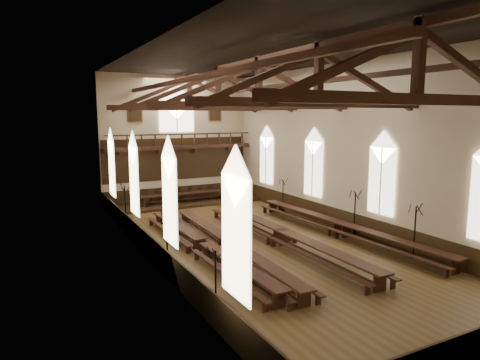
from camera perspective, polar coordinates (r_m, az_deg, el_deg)
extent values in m
plane|color=brown|center=(23.63, 2.36, -8.35)|extent=(26.00, 26.00, 0.00)
plane|color=beige|center=(34.54, -8.42, 5.39)|extent=(12.00, 0.00, 12.00)
plane|color=beige|center=(20.37, -12.38, 3.08)|extent=(0.00, 26.00, 26.00)
plane|color=beige|center=(26.19, 13.93, 4.22)|extent=(0.00, 26.00, 26.00)
plane|color=black|center=(22.81, 2.52, 16.44)|extent=(26.00, 26.00, 0.00)
cube|color=#32220F|center=(35.02, -8.24, -1.82)|extent=(11.90, 0.08, 1.20)
cube|color=#32220F|center=(21.25, -11.88, -8.80)|extent=(0.08, 25.90, 1.20)
cube|color=#32220F|center=(26.84, 13.52, -5.18)|extent=(0.08, 25.90, 1.20)
cube|color=white|center=(12.38, -0.56, -7.79)|extent=(0.05, 1.80, 3.60)
cube|color=white|center=(12.00, -0.57, 0.49)|extent=(0.05, 1.80, 1.80)
cylinder|color=beige|center=(12.40, -0.39, -7.76)|extent=(0.08, 0.08, 3.60)
cube|color=white|center=(17.79, -9.36, -2.83)|extent=(0.05, 1.80, 3.60)
cube|color=white|center=(17.52, -9.50, 2.95)|extent=(0.05, 1.80, 1.80)
cylinder|color=beige|center=(17.80, -9.23, -2.82)|extent=(0.08, 0.08, 3.60)
cube|color=white|center=(23.48, -13.94, -0.19)|extent=(0.05, 1.80, 3.60)
cube|color=white|center=(23.28, -14.10, 4.19)|extent=(0.05, 1.80, 1.80)
cylinder|color=beige|center=(23.49, -13.84, -0.19)|extent=(0.08, 0.08, 3.60)
cube|color=white|center=(29.30, -16.72, 1.41)|extent=(0.05, 1.80, 3.60)
cube|color=white|center=(29.14, -16.87, 4.92)|extent=(0.05, 1.80, 1.80)
cylinder|color=beige|center=(29.31, -16.64, 1.41)|extent=(0.08, 0.08, 3.60)
cube|color=white|center=(24.13, 18.31, -0.14)|extent=(0.05, 1.80, 3.60)
cube|color=white|center=(23.94, 18.51, 4.12)|extent=(0.05, 1.80, 1.80)
cylinder|color=beige|center=(24.10, 18.24, -0.15)|extent=(0.08, 0.08, 3.60)
cube|color=white|center=(28.59, 9.69, 1.48)|extent=(0.05, 1.80, 3.60)
cube|color=white|center=(28.43, 9.79, 5.08)|extent=(0.05, 1.80, 1.80)
cylinder|color=beige|center=(28.57, 9.63, 1.48)|extent=(0.08, 0.08, 3.60)
cube|color=white|center=(33.53, 3.50, 2.63)|extent=(0.05, 1.80, 3.60)
cube|color=white|center=(33.39, 3.53, 5.70)|extent=(0.05, 1.80, 1.80)
cylinder|color=beige|center=(33.51, 3.44, 2.63)|extent=(0.08, 0.08, 3.60)
cube|color=white|center=(34.39, -8.43, 8.38)|extent=(2.80, 0.05, 2.40)
cube|color=white|center=(34.41, -8.48, 10.38)|extent=(2.80, 0.05, 2.80)
cylinder|color=beige|center=(34.35, -8.41, 8.38)|extent=(0.10, 0.10, 2.40)
cube|color=#3D1E13|center=(33.96, -8.04, 4.33)|extent=(11.80, 1.20, 0.20)
cube|color=#32220F|center=(34.60, -8.33, 2.82)|extent=(11.80, 0.10, 3.30)
cube|color=#3D1E13|center=(33.39, -7.76, 6.07)|extent=(11.60, 0.12, 0.10)
cube|color=#3D1E13|center=(33.44, -7.73, 4.53)|extent=(11.60, 0.12, 0.10)
cube|color=#3D1E13|center=(33.15, -15.62, 3.56)|extent=(0.35, 0.40, 0.50)
cube|color=#3D1E13|center=(33.90, -10.65, 3.83)|extent=(0.35, 0.40, 0.50)
cube|color=#3D1E13|center=(34.88, -5.92, 4.07)|extent=(0.35, 0.40, 0.50)
cube|color=#3D1E13|center=(36.09, -1.48, 4.26)|extent=(0.35, 0.40, 0.50)
cube|color=brown|center=(33.46, -13.86, 8.73)|extent=(1.15, 0.06, 1.45)
cube|color=black|center=(33.42, -13.84, 8.73)|extent=(0.95, 0.04, 1.25)
cube|color=brown|center=(35.62, -3.37, 8.94)|extent=(1.15, 0.06, 1.45)
cube|color=black|center=(35.58, -3.34, 8.94)|extent=(0.95, 0.04, 1.25)
cube|color=#3D1E13|center=(14.81, 22.48, 9.93)|extent=(11.70, 0.35, 0.35)
cube|color=#3D1E13|center=(14.91, 22.77, 14.92)|extent=(0.30, 0.30, 2.40)
cube|color=#3D1E13|center=(12.82, 14.10, 14.65)|extent=(5.44, 0.26, 2.40)
cube|color=#3D1E13|center=(17.15, 29.02, 12.26)|extent=(5.44, 0.26, 2.40)
cube|color=#3D1E13|center=(18.44, 10.37, 10.05)|extent=(11.70, 0.35, 0.35)
cube|color=#3D1E13|center=(18.52, 10.48, 14.07)|extent=(0.30, 0.30, 2.40)
cube|color=#3D1E13|center=(16.89, 2.49, 13.38)|extent=(5.44, 0.26, 2.40)
cube|color=#3D1E13|center=(20.37, 17.01, 12.21)|extent=(5.44, 0.26, 2.40)
cube|color=#3D1E13|center=(22.61, 2.48, 9.90)|extent=(11.70, 0.35, 0.35)
cube|color=#3D1E13|center=(22.67, 2.50, 13.18)|extent=(0.30, 0.30, 2.40)
cube|color=#3D1E13|center=(21.36, -4.38, 12.37)|extent=(5.44, 0.26, 2.40)
cube|color=#3D1E13|center=(24.21, 8.54, 11.86)|extent=(5.44, 0.26, 2.40)
cube|color=#3D1E13|center=(27.05, -2.89, 9.68)|extent=(11.70, 0.35, 0.35)
cube|color=#3D1E13|center=(27.11, -2.91, 12.43)|extent=(0.30, 0.30, 2.40)
cube|color=#3D1E13|center=(26.02, -8.80, 11.62)|extent=(5.44, 0.26, 2.40)
cube|color=#3D1E13|center=(28.41, 2.49, 11.45)|extent=(5.44, 0.26, 2.40)
cube|color=#3D1E13|center=(31.67, -6.71, 9.48)|extent=(11.70, 0.35, 0.35)
cube|color=#3D1E13|center=(31.71, -6.76, 11.83)|extent=(0.30, 0.30, 2.40)
cube|color=#3D1E13|center=(30.79, -11.85, 11.06)|extent=(5.44, 0.26, 2.40)
cube|color=#3D1E13|center=(32.83, -1.95, 11.08)|extent=(5.44, 0.26, 2.40)
cube|color=#3D1E13|center=(21.20, -5.62, 13.47)|extent=(0.25, 25.70, 0.25)
cube|color=#3D1E13|center=(24.52, 9.49, 12.73)|extent=(0.25, 25.70, 0.25)
cube|color=#3D1E13|center=(22.77, 2.52, 15.69)|extent=(0.30, 25.70, 0.30)
cube|color=#3D1E13|center=(18.35, -0.40, -11.13)|extent=(0.80, 6.85, 0.08)
cube|color=#3D1E13|center=(16.00, 4.82, -15.64)|extent=(0.58, 0.09, 0.66)
cube|color=#3D1E13|center=(21.11, -4.26, -9.53)|extent=(0.58, 0.09, 0.66)
cube|color=#3D1E13|center=(18.51, -0.40, -12.44)|extent=(0.18, 6.06, 0.08)
cube|color=#3D1E13|center=(18.19, -2.12, -12.27)|extent=(0.39, 6.85, 0.06)
cube|color=#3D1E13|center=(15.73, 2.99, -16.63)|extent=(0.22, 0.07, 0.38)
cube|color=#3D1E13|center=(20.97, -5.84, -10.07)|extent=(0.22, 0.07, 0.38)
cube|color=#3D1E13|center=(18.72, 1.28, -11.65)|extent=(0.39, 6.85, 0.06)
cube|color=#3D1E13|center=(16.34, 6.76, -15.68)|extent=(0.22, 0.07, 0.38)
cube|color=#3D1E13|center=(21.43, -2.81, -9.62)|extent=(0.22, 0.07, 0.38)
cube|color=#3D1E13|center=(24.88, -8.22, -5.90)|extent=(0.80, 6.85, 0.08)
cube|color=#3D1E13|center=(22.20, -5.54, -8.63)|extent=(0.58, 0.09, 0.66)
cube|color=#3D1E13|center=(27.81, -10.32, -5.18)|extent=(0.58, 0.09, 0.66)
cube|color=#3D1E13|center=(25.00, -8.20, -6.90)|extent=(0.18, 6.06, 0.08)
cube|color=#3D1E13|center=(24.76, -9.53, -6.68)|extent=(0.39, 6.85, 0.06)
cube|color=#3D1E13|center=(21.98, -6.96, -9.20)|extent=(0.22, 0.07, 0.38)
cube|color=#3D1E13|center=(27.72, -11.53, -5.55)|extent=(0.22, 0.07, 0.38)
cube|color=#3D1E13|center=(25.16, -6.91, -6.38)|extent=(0.39, 6.85, 0.06)
cube|color=#3D1E13|center=(22.43, -4.04, -8.79)|extent=(0.22, 0.07, 0.38)
cube|color=#3D1E13|center=(28.08, -9.16, -5.30)|extent=(0.22, 0.07, 0.38)
cube|color=#3D1E13|center=(18.59, 3.54, -10.88)|extent=(0.95, 6.88, 0.08)
cube|color=#3D1E13|center=(16.35, 9.30, -15.19)|extent=(0.59, 0.10, 0.66)
cube|color=#3D1E13|center=(21.27, -0.81, -9.36)|extent=(0.59, 0.10, 0.66)
cube|color=#3D1E13|center=(18.74, 3.53, -12.18)|extent=(0.32, 6.07, 0.08)
cube|color=#3D1E13|center=(18.42, 1.84, -12.00)|extent=(0.54, 6.86, 0.06)
cube|color=#3D1E13|center=(16.06, 7.54, -16.14)|extent=(0.22, 0.08, 0.38)
cube|color=#3D1E13|center=(21.12, -2.39, -9.89)|extent=(0.22, 0.08, 0.38)
cube|color=#3D1E13|center=(18.97, 5.17, -11.40)|extent=(0.54, 6.86, 0.06)
cube|color=#3D1E13|center=(16.69, 11.18, -15.23)|extent=(0.22, 0.08, 0.38)
cube|color=#3D1E13|center=(21.60, 0.62, -9.46)|extent=(0.22, 0.08, 0.38)
cube|color=#3D1E13|center=(24.94, -5.29, -5.80)|extent=(0.95, 6.88, 0.08)
cube|color=#3D1E13|center=(22.32, -2.24, -8.49)|extent=(0.59, 0.10, 0.66)
cube|color=#3D1E13|center=(27.83, -7.69, -5.10)|extent=(0.59, 0.10, 0.66)
cube|color=#3D1E13|center=(25.06, -5.27, -6.80)|extent=(0.32, 6.07, 0.08)
cube|color=#3D1E13|center=(24.82, -6.61, -6.58)|extent=(0.54, 6.86, 0.06)
cube|color=#3D1E13|center=(22.10, -3.65, -9.05)|extent=(0.22, 0.08, 0.38)
cube|color=#3D1E13|center=(27.74, -8.92, -5.47)|extent=(0.22, 0.08, 0.38)
cube|color=#3D1E13|center=(25.22, -3.98, -6.29)|extent=(0.54, 6.86, 0.06)
cube|color=#3D1E13|center=(22.55, -0.75, -8.67)|extent=(0.22, 0.08, 0.38)
cube|color=#3D1E13|center=(28.09, -6.54, -5.24)|extent=(0.22, 0.08, 0.38)
cube|color=#3D1E13|center=(20.43, 11.33, -9.01)|extent=(0.78, 7.56, 0.09)
cube|color=#3D1E13|center=(18.20, 18.18, -12.87)|extent=(0.64, 0.09, 0.72)
cube|color=#3D1E13|center=(23.17, 5.99, -7.81)|extent=(0.64, 0.09, 0.72)
cube|color=#3D1E13|center=(20.58, 11.29, -10.33)|extent=(0.11, 6.70, 0.09)
cube|color=#3D1E13|center=(20.13, 9.79, -10.17)|extent=(0.33, 7.56, 0.06)
cube|color=#3D1E13|center=(17.77, 16.72, -13.85)|extent=(0.24, 0.08, 0.42)
cube|color=#3D1E13|center=(22.91, 4.49, -8.37)|extent=(0.24, 0.08, 0.42)
cube|color=#3D1E13|center=(20.93, 12.76, -9.52)|extent=(0.33, 7.56, 0.06)
cube|color=#3D1E13|center=(18.68, 19.76, -12.88)|extent=(0.24, 0.08, 0.42)
cube|color=#3D1E13|center=(23.61, 7.28, -7.89)|extent=(0.24, 0.08, 0.42)
cube|color=#3D1E13|center=(26.37, 1.20, -4.81)|extent=(0.78, 7.56, 0.09)
cube|color=#3D1E13|center=(23.64, 5.19, -7.45)|extent=(0.64, 0.09, 0.72)
cube|color=#3D1E13|center=(29.41, -1.99, -4.21)|extent=(0.64, 0.09, 0.72)
cube|color=#3D1E13|center=(26.49, 1.20, -5.86)|extent=(0.11, 6.70, 0.09)
cube|color=#3D1E13|center=(26.14, -0.10, -5.64)|extent=(0.33, 7.56, 0.06)
cube|color=#3D1E13|center=(23.30, 3.85, -8.07)|extent=(0.24, 0.08, 0.42)
cube|color=#3D1E13|center=(29.22, -3.23, -4.61)|extent=(0.24, 0.08, 0.42)
cube|color=#3D1E13|center=(26.76, 2.46, -5.31)|extent=(0.33, 7.56, 0.06)
cube|color=#3D1E13|center=(24.00, 6.62, -7.61)|extent=(0.24, 0.08, 0.42)
cube|color=#3D1E13|center=(29.78, -0.87, -4.35)|extent=(0.24, 0.08, 0.42)
cube|color=#3D1E13|center=(22.87, 19.54, -7.46)|extent=(1.06, 7.46, 0.08)
cube|color=#3D1E13|center=(20.97, 26.27, -10.47)|extent=(0.64, 0.11, 0.71)
cube|color=#3D1E13|center=(25.27, 13.93, -6.63)|extent=(0.64, 0.11, 0.71)
cube|color=#3D1E13|center=(23.01, 19.48, -8.63)|extent=(0.36, 6.58, 0.08)
cube|color=#3D1E13|center=(22.48, 18.40, -8.51)|extent=(0.61, 7.44, 0.06)
cube|color=#3D1E13|center=(20.47, 25.31, -11.31)|extent=(0.24, 0.08, 0.41)
cube|color=#3D1E13|center=(24.91, 12.73, -7.17)|extent=(0.24, 0.08, 0.41)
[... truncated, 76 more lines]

